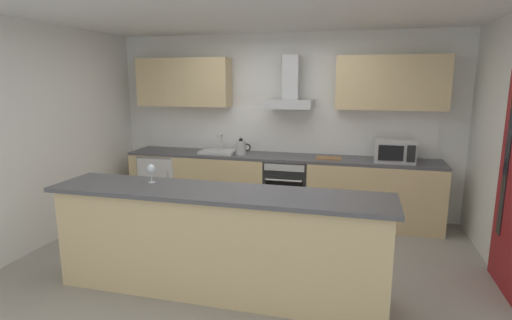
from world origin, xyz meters
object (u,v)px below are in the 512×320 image
at_px(refrigerator, 164,181).
at_px(range_hood, 291,92).
at_px(oven, 287,187).
at_px(microwave, 395,151).
at_px(kettle, 241,147).
at_px(wine_glass, 151,170).
at_px(chopping_board, 329,158).
at_px(sink, 219,151).

bearing_deg(refrigerator, range_hood, 3.95).
bearing_deg(range_hood, oven, -90.00).
distance_m(microwave, range_hood, 1.59).
height_order(oven, refrigerator, oven).
height_order(oven, kettle, kettle).
height_order(wine_glass, chopping_board, wine_glass).
bearing_deg(oven, sink, 179.38).
relative_size(refrigerator, wine_glass, 4.78).
bearing_deg(refrigerator, chopping_board, -0.48).
distance_m(sink, range_hood, 1.34).
bearing_deg(microwave, kettle, -179.84).
bearing_deg(microwave, range_hood, 173.58).
distance_m(oven, refrigerator, 1.92).
relative_size(sink, chopping_board, 1.47).
xyz_separation_m(microwave, sink, (-2.42, 0.04, -0.12)).
bearing_deg(sink, wine_glass, -88.11).
xyz_separation_m(sink, wine_glass, (0.07, -2.07, 0.18)).
bearing_deg(chopping_board, kettle, -179.53).
distance_m(refrigerator, wine_glass, 2.37).
height_order(microwave, wine_glass, microwave).
relative_size(sink, kettle, 1.73).
height_order(refrigerator, wine_glass, wine_glass).
height_order(oven, sink, sink).
bearing_deg(oven, kettle, -177.12).
bearing_deg(refrigerator, microwave, -0.43).
distance_m(microwave, chopping_board, 0.85).
relative_size(kettle, wine_glass, 1.62).
bearing_deg(refrigerator, sink, 0.88).
xyz_separation_m(refrigerator, range_hood, (1.92, 0.13, 1.36)).
bearing_deg(wine_glass, range_hood, 66.50).
height_order(kettle, chopping_board, kettle).
bearing_deg(refrigerator, wine_glass, -64.93).
xyz_separation_m(oven, microwave, (1.40, -0.03, 0.59)).
height_order(microwave, range_hood, range_hood).
xyz_separation_m(oven, sink, (-1.02, 0.01, 0.47)).
relative_size(oven, chopping_board, 2.35).
height_order(sink, chopping_board, sink).
relative_size(oven, wine_glass, 4.50).
height_order(kettle, range_hood, range_hood).
distance_m(kettle, wine_glass, 2.05).
relative_size(oven, kettle, 2.77).
relative_size(oven, sink, 1.60).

